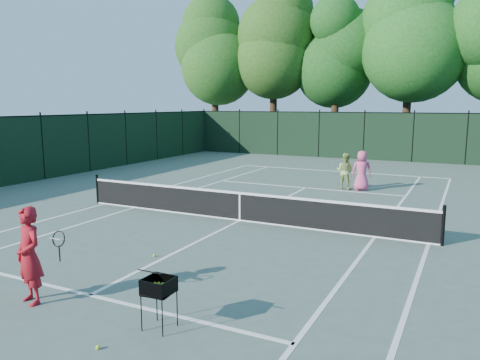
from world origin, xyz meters
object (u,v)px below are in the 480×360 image
at_px(ball_hopper, 159,286).
at_px(loose_ball_near_cart, 98,347).
at_px(loose_ball_midcourt, 154,255).
at_px(coach, 29,256).
at_px(player_green, 345,171).
at_px(player_pink, 362,171).

height_order(ball_hopper, loose_ball_near_cart, ball_hopper).
distance_m(ball_hopper, loose_ball_midcourt, 3.71).
height_order(coach, loose_ball_near_cart, coach).
distance_m(player_green, ball_hopper, 13.75).
bearing_deg(loose_ball_midcourt, player_pink, 76.93).
bearing_deg(ball_hopper, player_pink, 82.83).
distance_m(coach, player_green, 14.16).
relative_size(coach, loose_ball_near_cart, 26.33).
bearing_deg(loose_ball_near_cart, player_pink, 87.27).
relative_size(player_pink, ball_hopper, 1.96).
bearing_deg(ball_hopper, loose_ball_midcourt, 122.09).
bearing_deg(player_pink, loose_ball_near_cart, 69.93).
relative_size(player_pink, player_green, 1.09).
bearing_deg(player_pink, coach, 60.73).
distance_m(coach, loose_ball_near_cart, 2.52).
height_order(coach, ball_hopper, coach).
bearing_deg(player_pink, ball_hopper, 71.52).
distance_m(player_green, loose_ball_midcourt, 11.05).
bearing_deg(player_green, coach, 89.45).
xyz_separation_m(coach, ball_hopper, (2.68, 0.23, -0.18)).
bearing_deg(coach, loose_ball_near_cart, -2.59).
xyz_separation_m(loose_ball_near_cart, loose_ball_midcourt, (-1.83, 3.83, 0.00)).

